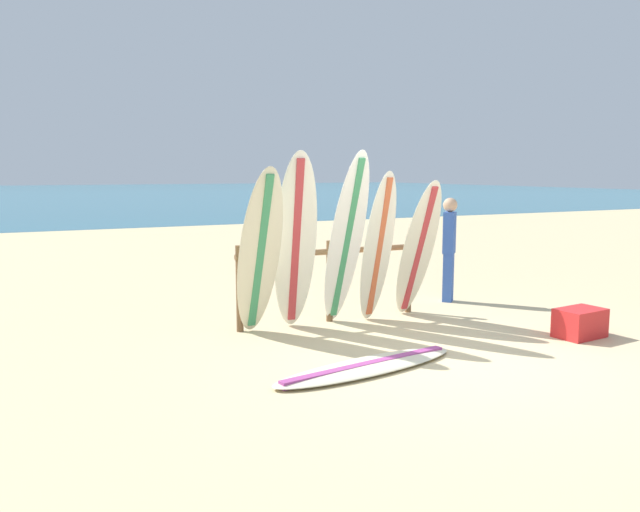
# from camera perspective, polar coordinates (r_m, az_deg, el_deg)

# --- Properties ---
(ground_plane) EXTENTS (120.00, 120.00, 0.00)m
(ground_plane) POSITION_cam_1_polar(r_m,az_deg,el_deg) (7.21, 11.81, -9.00)
(ground_plane) COLOR #D3BC8C
(ocean_water) EXTENTS (120.00, 80.00, 0.01)m
(ocean_water) POSITION_cam_1_polar(r_m,az_deg,el_deg) (63.62, -22.08, 5.30)
(ocean_water) COLOR teal
(ocean_water) RESTS_ON ground
(surfboard_rack) EXTENTS (2.69, 0.09, 1.12)m
(surfboard_rack) POSITION_cam_1_polar(r_m,az_deg,el_deg) (8.55, 0.88, -1.26)
(surfboard_rack) COLOR brown
(surfboard_rack) RESTS_ON ground
(surfboard_leaning_far_left) EXTENTS (0.54, 0.90, 2.13)m
(surfboard_leaning_far_left) POSITION_cam_1_polar(r_m,az_deg,el_deg) (7.65, -5.52, 0.25)
(surfboard_leaning_far_left) COLOR beige
(surfboard_leaning_far_left) RESTS_ON ground
(surfboard_leaning_left) EXTENTS (0.69, 0.87, 2.32)m
(surfboard_leaning_left) POSITION_cam_1_polar(r_m,az_deg,el_deg) (7.93, -2.25, 1.23)
(surfboard_leaning_left) COLOR white
(surfboard_leaning_left) RESTS_ON ground
(surfboard_leaning_center_left) EXTENTS (0.50, 0.96, 2.33)m
(surfboard_leaning_center_left) POSITION_cam_1_polar(r_m,az_deg,el_deg) (8.13, 2.39, 1.43)
(surfboard_leaning_center_left) COLOR white
(surfboard_leaning_center_left) RESTS_ON ground
(surfboard_leaning_center) EXTENTS (0.55, 0.58, 2.07)m
(surfboard_leaning_center) POSITION_cam_1_polar(r_m,az_deg,el_deg) (8.47, 5.30, 0.78)
(surfboard_leaning_center) COLOR silver
(surfboard_leaning_center) RESTS_ON ground
(surfboard_leaning_center_right) EXTENTS (0.55, 0.93, 1.96)m
(surfboard_leaning_center_right) POSITION_cam_1_polar(r_m,az_deg,el_deg) (8.73, 8.91, 0.55)
(surfboard_leaning_center_right) COLOR silver
(surfboard_leaning_center_right) RESTS_ON ground
(surfboard_lying_on_sand) EXTENTS (2.36, 0.93, 0.08)m
(surfboard_lying_on_sand) POSITION_cam_1_polar(r_m,az_deg,el_deg) (6.64, 4.32, -9.99)
(surfboard_lying_on_sand) COLOR beige
(surfboard_lying_on_sand) RESTS_ON ground
(beachgoer_standing) EXTENTS (0.31, 0.30, 1.64)m
(beachgoer_standing) POSITION_cam_1_polar(r_m,az_deg,el_deg) (10.06, 11.68, 1.00)
(beachgoer_standing) COLOR #3359B2
(beachgoer_standing) RESTS_ON ground
(cooler_box) EXTENTS (0.64, 0.46, 0.36)m
(cooler_box) POSITION_cam_1_polar(r_m,az_deg,el_deg) (8.48, 22.59, -5.65)
(cooler_box) COLOR red
(cooler_box) RESTS_ON ground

